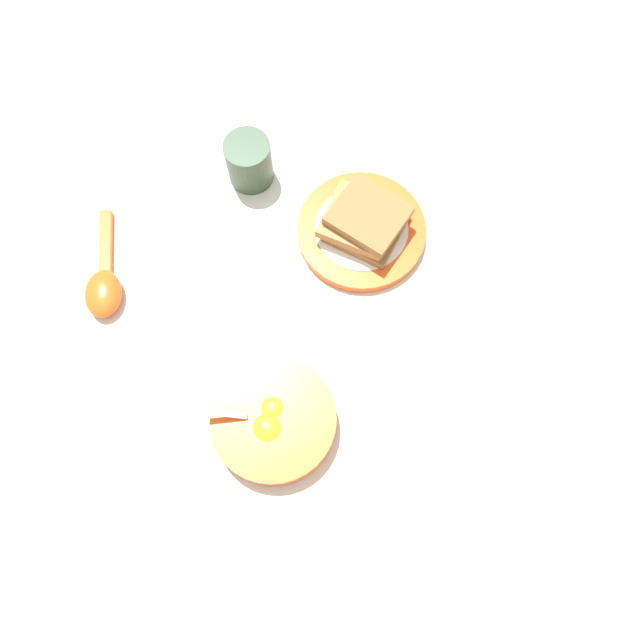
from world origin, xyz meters
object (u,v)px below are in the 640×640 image
object	(u,v)px
soup_spoon	(104,285)
drinking_cup	(249,161)
toast_plate	(361,231)
toast_sandwich	(365,221)
egg_bowl	(273,421)

from	to	relation	value
soup_spoon	drinking_cup	distance (m)	0.27
toast_plate	drinking_cup	size ratio (longest dim) A/B	2.41
toast_plate	toast_sandwich	world-z (taller)	toast_sandwich
toast_sandwich	drinking_cup	xyz separation A→B (m)	(-0.17, -0.09, -0.00)
toast_plate	toast_sandwich	size ratio (longest dim) A/B	1.34
toast_plate	drinking_cup	xyz separation A→B (m)	(-0.17, -0.08, 0.03)
egg_bowl	toast_plate	size ratio (longest dim) A/B	0.87
toast_plate	drinking_cup	bearing A→B (deg)	-153.54
soup_spoon	egg_bowl	bearing A→B (deg)	19.03
toast_sandwich	soup_spoon	world-z (taller)	toast_sandwich
drinking_cup	soup_spoon	bearing A→B (deg)	-80.03
toast_plate	soup_spoon	distance (m)	0.37
egg_bowl	toast_plate	world-z (taller)	egg_bowl
toast_sandwich	toast_plate	bearing A→B (deg)	-134.30
egg_bowl	toast_plate	bearing A→B (deg)	123.93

